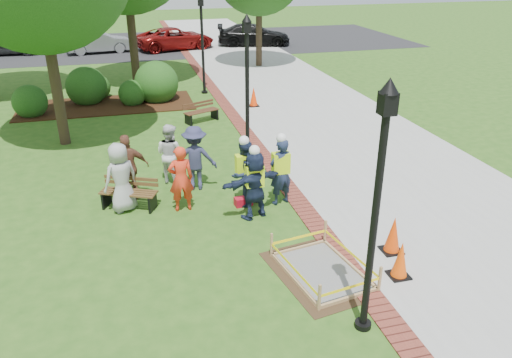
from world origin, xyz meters
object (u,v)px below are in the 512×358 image
object	(u,v)px
wet_concrete_pad	(322,263)
hivis_worker_c	(244,171)
bench_near	(129,199)
hivis_worker_a	(255,182)
cone_front	(401,260)
hivis_worker_b	(281,169)
lamp_near	(377,196)

from	to	relation	value
wet_concrete_pad	hivis_worker_c	bearing A→B (deg)	103.27
wet_concrete_pad	bench_near	bearing A→B (deg)	132.95
bench_near	hivis_worker_a	bearing A→B (deg)	-23.27
cone_front	hivis_worker_c	size ratio (longest dim) A/B	0.43
hivis_worker_a	hivis_worker_b	xyz separation A→B (m)	(0.80, 0.52, 0.02)
lamp_near	hivis_worker_a	xyz separation A→B (m)	(-0.78, 4.23, -1.57)
hivis_worker_a	lamp_near	bearing A→B (deg)	-79.60
bench_near	hivis_worker_c	world-z (taller)	hivis_worker_c
lamp_near	wet_concrete_pad	bearing A→B (deg)	92.91
cone_front	lamp_near	distance (m)	2.73
bench_near	hivis_worker_c	xyz separation A→B (m)	(2.80, -0.56, 0.67)
hivis_worker_a	hivis_worker_b	world-z (taller)	hivis_worker_b
wet_concrete_pad	hivis_worker_a	bearing A→B (deg)	104.95
hivis_worker_b	hivis_worker_a	bearing A→B (deg)	-147.29
bench_near	hivis_worker_a	size ratio (longest dim) A/B	0.80
hivis_worker_b	wet_concrete_pad	bearing A→B (deg)	-92.03
cone_front	lamp_near	size ratio (longest dim) A/B	0.18
cone_front	lamp_near	xyz separation A→B (m)	(-1.32, -1.13, 2.10)
hivis_worker_b	hivis_worker_c	size ratio (longest dim) A/B	1.02
cone_front	lamp_near	world-z (taller)	lamp_near
cone_front	hivis_worker_b	xyz separation A→B (m)	(-1.29, 3.62, 0.55)
cone_front	hivis_worker_c	xyz separation A→B (m)	(-2.17, 3.78, 0.53)
cone_front	lamp_near	bearing A→B (deg)	-139.30
hivis_worker_a	hivis_worker_c	bearing A→B (deg)	96.61
hivis_worker_b	cone_front	bearing A→B (deg)	-70.39
bench_near	cone_front	xyz separation A→B (m)	(4.97, -4.34, 0.14)
lamp_near	hivis_worker_b	world-z (taller)	lamp_near
lamp_near	cone_front	bearing A→B (deg)	40.70
hivis_worker_a	hivis_worker_c	world-z (taller)	hivis_worker_c
wet_concrete_pad	hivis_worker_a	size ratio (longest dim) A/B	1.40
bench_near	hivis_worker_b	xyz separation A→B (m)	(3.68, -0.72, 0.69)
bench_near	hivis_worker_c	size ratio (longest dim) A/B	0.79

